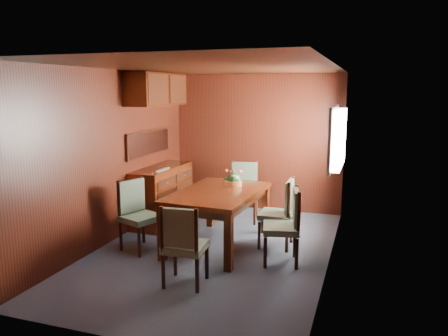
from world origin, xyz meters
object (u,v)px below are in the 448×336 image
(chair_head, at_px, (183,242))
(flower_centerpiece, at_px, (233,177))
(dining_table, at_px, (218,199))
(chair_right_near, at_px, (287,222))
(sideboard, at_px, (162,194))
(chair_left_near, at_px, (137,211))

(chair_head, relative_size, flower_centerpiece, 3.55)
(dining_table, height_order, chair_right_near, chair_right_near)
(sideboard, xyz_separation_m, flower_centerpiece, (1.34, -0.41, 0.45))
(chair_right_near, bearing_deg, flower_centerpiece, 40.04)
(dining_table, distance_m, chair_head, 1.34)
(sideboard, distance_m, chair_right_near, 2.50)
(chair_left_near, height_order, chair_right_near, same)
(dining_table, bearing_deg, chair_right_near, -13.99)
(sideboard, distance_m, flower_centerpiece, 1.47)
(chair_right_near, xyz_separation_m, chair_head, (-0.94, -1.02, -0.02))
(dining_table, relative_size, chair_head, 1.84)
(sideboard, bearing_deg, chair_right_near, -26.10)
(chair_left_near, distance_m, chair_head, 1.37)
(chair_right_near, height_order, chair_head, chair_right_near)
(flower_centerpiece, bearing_deg, chair_left_near, -142.42)
(dining_table, relative_size, flower_centerpiece, 6.53)
(chair_head, height_order, flower_centerpiece, flower_centerpiece)
(chair_right_near, bearing_deg, chair_head, 124.45)
(sideboard, bearing_deg, chair_left_near, -78.65)
(dining_table, bearing_deg, sideboard, 150.61)
(sideboard, xyz_separation_m, chair_head, (1.31, -2.12, 0.06))
(dining_table, height_order, chair_head, chair_head)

